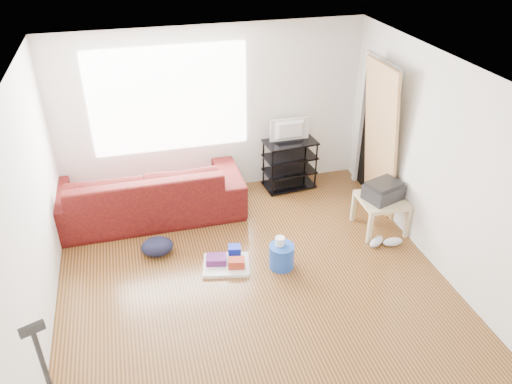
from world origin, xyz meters
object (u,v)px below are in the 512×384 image
object	(u,v)px
bucket	(281,266)
cleaning_tray	(227,262)
side_table	(382,203)
backpack	(158,254)
sofa	(149,215)
tv_stand	(290,164)

from	to	relation	value
bucket	cleaning_tray	size ratio (longest dim) A/B	0.48
side_table	backpack	world-z (taller)	side_table
sofa	tv_stand	size ratio (longest dim) A/B	3.32
cleaning_tray	bucket	bearing A→B (deg)	-15.74
bucket	backpack	distance (m)	1.59
sofa	backpack	bearing A→B (deg)	92.60
sofa	cleaning_tray	size ratio (longest dim) A/B	4.19
tv_stand	side_table	xyz separation A→B (m)	(0.83, -1.42, 0.01)
sofa	backpack	world-z (taller)	sofa
cleaning_tray	side_table	bearing A→B (deg)	6.56
sofa	bucket	bearing A→B (deg)	133.42
sofa	side_table	xyz separation A→B (m)	(3.04, -1.15, 0.41)
sofa	backpack	xyz separation A→B (m)	(0.04, -0.94, 0.00)
tv_stand	backpack	world-z (taller)	tv_stand
side_table	sofa	bearing A→B (deg)	159.26
side_table	backpack	size ratio (longest dim) A/B	1.48
bucket	cleaning_tray	world-z (taller)	cleaning_tray
bucket	cleaning_tray	bearing A→B (deg)	164.26
tv_stand	cleaning_tray	bearing A→B (deg)	-134.16
side_table	backpack	distance (m)	3.03
tv_stand	bucket	size ratio (longest dim) A/B	2.62
sofa	tv_stand	distance (m)	2.26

